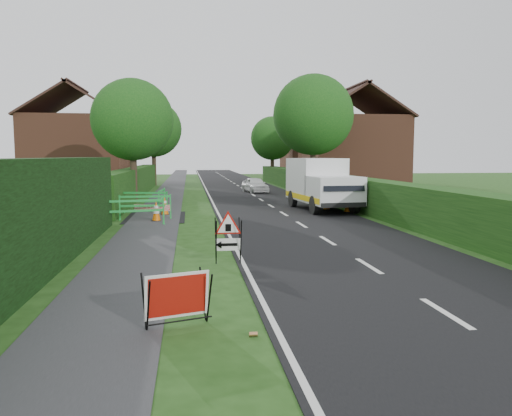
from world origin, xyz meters
TOP-DOWN VIEW (x-y plane):
  - ground at (0.00, 0.00)m, footprint 120.00×120.00m
  - road_surface at (2.50, 35.00)m, footprint 6.00×90.00m
  - footpath at (-3.00, 35.00)m, footprint 2.00×90.00m
  - hedge_west_near at (-5.00, 0.00)m, footprint 1.10×18.00m
  - hedge_west_far at (-5.00, 22.00)m, footprint 1.00×24.00m
  - hedge_east at (6.50, 16.00)m, footprint 1.20×50.00m
  - house_west at (-10.00, 30.00)m, footprint 7.50×7.40m
  - house_east_a at (11.00, 28.00)m, footprint 7.50×7.40m
  - house_east_b at (12.00, 42.00)m, footprint 7.50×7.40m
  - tree_nw at (-4.60, 18.00)m, footprint 4.40×4.40m
  - tree_ne at (6.40, 22.00)m, footprint 5.20×5.20m
  - tree_fw at (-4.60, 34.00)m, footprint 4.80×4.80m
  - tree_fe at (6.40, 38.00)m, footprint 4.20×4.20m
  - red_rect_sign at (-1.79, -2.55)m, footprint 1.08×0.84m
  - triangle_sign at (-0.74, 1.67)m, footprint 0.73×0.73m
  - works_van at (4.57, 13.06)m, footprint 2.52×5.49m
  - traffic_cone_0 at (5.49, 11.79)m, footprint 0.38×0.38m
  - traffic_cone_1 at (4.84, 12.96)m, footprint 0.38×0.38m
  - traffic_cone_2 at (5.04, 15.09)m, footprint 0.38×0.38m
  - traffic_cone_3 at (-2.90, 9.83)m, footprint 0.38×0.38m
  - traffic_cone_4 at (-2.67, 11.91)m, footprint 0.38×0.38m
  - ped_barrier_0 at (-3.54, 8.64)m, footprint 2.09×0.78m
  - ped_barrier_1 at (-3.37, 10.51)m, footprint 2.07×0.45m
  - ped_barrier_2 at (-3.56, 12.53)m, footprint 2.09×0.79m
  - ped_barrier_3 at (-2.89, 13.79)m, footprint 0.51×2.08m
  - redwhite_plank at (-3.12, 10.67)m, footprint 1.46×0.41m
  - litter_can at (-0.72, -3.09)m, footprint 0.12×0.07m
  - hatchback_car at (2.94, 24.54)m, footprint 1.80×3.31m

SIDE VIEW (x-z plane):
  - ground at x=0.00m, z-range 0.00..0.00m
  - hedge_west_near at x=-5.00m, z-range -1.25..1.25m
  - hedge_west_far at x=-5.00m, z-range -0.90..0.90m
  - hedge_east at x=6.50m, z-range -0.75..0.75m
  - redwhite_plank at x=-3.12m, z-range -0.12..0.12m
  - litter_can at x=-0.72m, z-range -0.03..0.03m
  - road_surface at x=2.50m, z-range -0.01..0.01m
  - footpath at x=-3.00m, z-range -0.01..0.02m
  - traffic_cone_0 at x=5.49m, z-range 0.00..0.79m
  - traffic_cone_1 at x=4.84m, z-range 0.00..0.79m
  - traffic_cone_2 at x=5.04m, z-range 0.00..0.79m
  - traffic_cone_3 at x=-2.90m, z-range 0.00..0.79m
  - traffic_cone_4 at x=-2.67m, z-range 0.00..0.79m
  - red_rect_sign at x=-1.79m, z-range 0.06..0.88m
  - hatchback_car at x=2.94m, z-range 0.00..1.07m
  - ped_barrier_0 at x=-3.54m, z-range 0.13..1.13m
  - ped_barrier_1 at x=-3.37m, z-range 0.13..1.13m
  - ped_barrier_2 at x=-3.56m, z-range 0.13..1.13m
  - ped_barrier_3 at x=-2.89m, z-range 0.13..1.13m
  - triangle_sign at x=-0.74m, z-range 0.21..1.27m
  - works_van at x=4.57m, z-range 0.07..2.50m
  - house_west at x=-10.00m, z-range -1.04..6.84m
  - house_east_a at x=11.00m, z-range -1.04..6.84m
  - house_east_b at x=12.00m, z-range -1.04..6.84m
  - tree_fe at x=6.40m, z-range 1.05..7.39m
  - tree_nw at x=-4.60m, z-range 1.13..7.83m
  - tree_fw at x=-4.60m, z-range 1.21..8.45m
  - tree_ne at x=6.40m, z-range 1.28..9.07m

